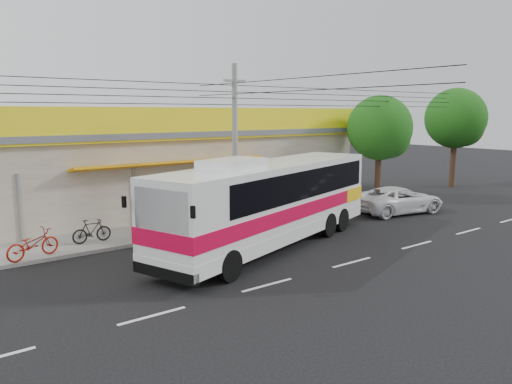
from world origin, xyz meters
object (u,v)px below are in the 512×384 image
at_px(motorbike_dark, 92,231).
at_px(white_car, 398,200).
at_px(coach_bus, 274,197).
at_px(tree_near, 382,130).
at_px(tree_far, 457,120).
at_px(utility_pole, 235,94).
at_px(motorbike_red, 33,244).

relative_size(motorbike_dark, white_car, 0.31).
bearing_deg(white_car, coach_bus, 106.80).
distance_m(tree_near, tree_far, 9.38).
relative_size(utility_pole, tree_far, 4.72).
distance_m(motorbike_dark, utility_pole, 8.53).
relative_size(motorbike_red, tree_far, 0.28).
bearing_deg(utility_pole, tree_far, 4.12).
bearing_deg(motorbike_dark, coach_bus, -127.52).
height_order(motorbike_red, white_car, white_car).
xyz_separation_m(coach_bus, white_car, (9.80, 1.13, -1.32)).
relative_size(motorbike_red, utility_pole, 0.06).
distance_m(motorbike_red, utility_pole, 10.40).
bearing_deg(coach_bus, utility_pole, 66.26).
bearing_deg(tree_near, white_car, -124.52).
relative_size(motorbike_red, motorbike_dark, 1.25).
relative_size(coach_bus, motorbike_dark, 7.76).
height_order(coach_bus, white_car, coach_bus).
xyz_separation_m(white_car, utility_pole, (-9.48, 2.03, 5.55)).
bearing_deg(tree_far, tree_near, -176.13).
distance_m(white_car, tree_near, 5.08).
distance_m(white_car, utility_pole, 11.17).
bearing_deg(coach_bus, white_car, -11.43).
bearing_deg(coach_bus, motorbike_dark, 124.51).
bearing_deg(motorbike_red, white_car, -115.04).
height_order(motorbike_dark, tree_near, tree_near).
xyz_separation_m(white_car, tree_far, (11.34, 3.53, 4.16)).
relative_size(coach_bus, tree_near, 1.94).
xyz_separation_m(utility_pole, tree_far, (20.82, 1.50, -1.39)).
bearing_deg(tree_near, utility_pole, -175.68).
bearing_deg(motorbike_dark, utility_pole, -102.62).
height_order(motorbike_red, motorbike_dark, motorbike_red).
relative_size(coach_bus, utility_pole, 0.37).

